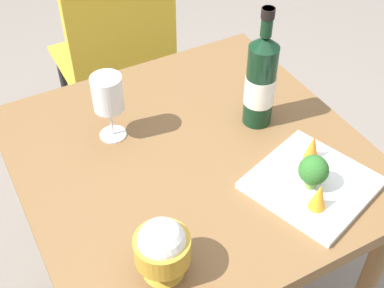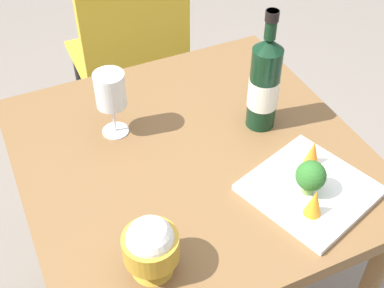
% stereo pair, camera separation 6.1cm
% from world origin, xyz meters
% --- Properties ---
extents(dining_table, '(0.83, 0.83, 0.73)m').
position_xyz_m(dining_table, '(0.00, 0.00, 0.64)').
color(dining_table, brown).
rests_on(dining_table, ground_plane).
extents(chair_near_window, '(0.40, 0.40, 0.85)m').
position_xyz_m(chair_near_window, '(0.79, -0.11, 0.53)').
color(chair_near_window, gold).
rests_on(chair_near_window, ground_plane).
extents(wine_bottle, '(0.08, 0.08, 0.33)m').
position_xyz_m(wine_bottle, '(0.03, -0.21, 0.86)').
color(wine_bottle, black).
rests_on(wine_bottle, dining_table).
extents(wine_glass, '(0.08, 0.08, 0.18)m').
position_xyz_m(wine_glass, '(0.15, 0.15, 0.86)').
color(wine_glass, white).
rests_on(wine_glass, dining_table).
extents(rice_bowl, '(0.11, 0.11, 0.14)m').
position_xyz_m(rice_bowl, '(-0.27, 0.21, 0.80)').
color(rice_bowl, gold).
rests_on(rice_bowl, dining_table).
extents(serving_plate, '(0.32, 0.32, 0.02)m').
position_xyz_m(serving_plate, '(-0.23, -0.19, 0.74)').
color(serving_plate, white).
rests_on(serving_plate, dining_table).
extents(broccoli_floret, '(0.07, 0.07, 0.09)m').
position_xyz_m(broccoli_floret, '(-0.24, -0.18, 0.79)').
color(broccoli_floret, '#729E4C').
rests_on(broccoli_floret, serving_plate).
extents(carrot_garnish_left, '(0.04, 0.04, 0.07)m').
position_xyz_m(carrot_garnish_left, '(-0.29, -0.15, 0.78)').
color(carrot_garnish_left, orange).
rests_on(carrot_garnish_left, serving_plate).
extents(carrot_garnish_right, '(0.04, 0.04, 0.07)m').
position_xyz_m(carrot_garnish_right, '(-0.16, -0.24, 0.78)').
color(carrot_garnish_right, orange).
rests_on(carrot_garnish_right, serving_plate).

